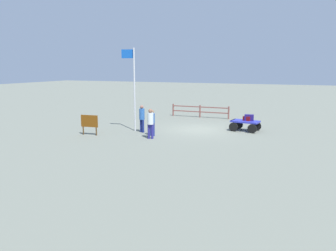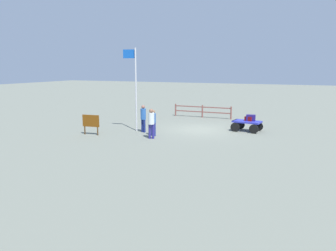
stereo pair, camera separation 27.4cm
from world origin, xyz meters
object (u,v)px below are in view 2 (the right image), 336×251
at_px(suitcase_tan, 249,119).
at_px(worker_lead, 153,121).
at_px(worker_trailing, 151,121).
at_px(worker_supervisor, 143,117).
at_px(flagpole, 135,83).
at_px(luggage_cart, 247,124).
at_px(signboard, 91,122).
at_px(suitcase_grey, 251,118).

xyz_separation_m(suitcase_tan, worker_lead, (5.00, 3.77, 0.09)).
bearing_deg(worker_lead, worker_trailing, 107.57).
height_order(worker_lead, worker_supervisor, worker_supervisor).
bearing_deg(flagpole, worker_trailing, 139.08).
relative_size(worker_supervisor, flagpole, 0.33).
distance_m(luggage_cart, suitcase_tan, 0.38).
height_order(worker_trailing, worker_supervisor, worker_trailing).
bearing_deg(worker_supervisor, worker_lead, 144.99).
bearing_deg(flagpole, signboard, 50.67).
relative_size(suitcase_tan, worker_trailing, 0.32).
bearing_deg(suitcase_grey, worker_trailing, 43.02).
bearing_deg(worker_supervisor, luggage_cart, -153.82).
relative_size(suitcase_grey, signboard, 0.50).
distance_m(luggage_cart, flagpole, 7.65).
xyz_separation_m(suitcase_grey, signboard, (8.74, 5.04, -0.08)).
height_order(luggage_cart, signboard, signboard).
relative_size(luggage_cart, signboard, 1.57).
relative_size(luggage_cart, worker_trailing, 1.11).
height_order(suitcase_tan, suitcase_grey, suitcase_grey).
bearing_deg(worker_supervisor, flagpole, -19.74).
relative_size(luggage_cart, worker_lead, 1.23).
distance_m(worker_trailing, flagpole, 3.38).
height_order(suitcase_grey, worker_supervisor, worker_supervisor).
relative_size(suitcase_grey, flagpole, 0.12).
distance_m(suitcase_grey, worker_lead, 6.37).
xyz_separation_m(suitcase_tan, signboard, (8.62, 5.00, -0.02)).
xyz_separation_m(worker_lead, flagpole, (1.79, -1.01, 2.18)).
relative_size(suitcase_tan, flagpole, 0.10).
bearing_deg(worker_lead, worker_supervisor, -35.01).
bearing_deg(worker_lead, suitcase_grey, -143.37).
height_order(luggage_cart, suitcase_tan, suitcase_tan).
distance_m(luggage_cart, suitcase_grey, 0.48).
bearing_deg(worker_supervisor, suitcase_tan, -153.55).
distance_m(luggage_cart, worker_supervisor, 6.66).
bearing_deg(worker_supervisor, worker_trailing, 131.07).
height_order(suitcase_grey, flagpole, flagpole).
relative_size(flagpole, signboard, 4.29).
height_order(worker_trailing, signboard, worker_trailing).
distance_m(worker_lead, worker_supervisor, 1.31).
xyz_separation_m(luggage_cart, suitcase_tan, (-0.11, -0.09, 0.35)).
bearing_deg(worker_lead, luggage_cart, -143.07).
height_order(luggage_cart, flagpole, flagpole).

